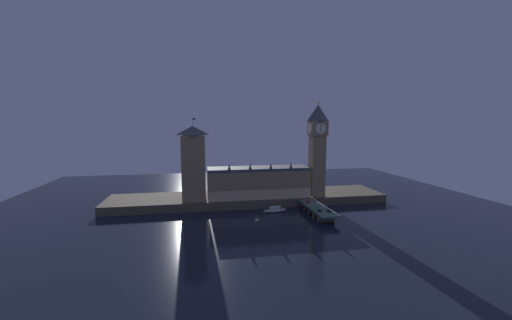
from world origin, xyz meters
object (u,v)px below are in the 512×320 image
car_northbound_trail (320,210)px  car_southbound_lead (329,211)px  boat_upstream (275,210)px  victoria_tower (193,163)px  street_lamp_mid (326,201)px  clock_tower (317,147)px  car_northbound_lead (308,202)px  pedestrian_near_rail (314,209)px  pedestrian_mid_walk (326,206)px  car_southbound_trail (315,202)px  street_lamp_near (318,207)px

car_northbound_trail → car_southbound_lead: bearing=-19.7°
car_northbound_trail → boat_upstream: (-25.02, 22.75, -4.90)m
victoria_tower → street_lamp_mid: 101.22m
clock_tower → boat_upstream: size_ratio=4.08×
boat_upstream → car_northbound_lead: bearing=-0.4°
victoria_tower → car_northbound_lead: (82.82, -22.41, -28.01)m
car_northbound_trail → car_southbound_lead: size_ratio=0.88×
clock_tower → pedestrian_near_rail: 57.58m
pedestrian_near_rail → pedestrian_mid_walk: (11.34, 6.93, 0.01)m
car_northbound_trail → car_southbound_trail: 23.15m
car_northbound_lead → car_northbound_trail: size_ratio=1.07×
car_northbound_lead → street_lamp_near: (-3.23, -27.42, 3.80)m
car_southbound_trail → car_northbound_lead: bearing=178.7°
car_northbound_lead → car_southbound_trail: bearing=-1.3°
pedestrian_mid_walk → car_southbound_lead: bearing=-103.9°
clock_tower → car_southbound_trail: 44.30m
pedestrian_near_rail → street_lamp_mid: 14.26m
clock_tower → boat_upstream: (-38.69, -19.02, -43.95)m
victoria_tower → car_southbound_lead: victoria_tower is taller
pedestrian_near_rail → boat_upstream: (-22.19, 20.29, -5.26)m
clock_tower → car_northbound_trail: 58.80m
car_southbound_lead → pedestrian_near_rail: size_ratio=2.42×
car_northbound_lead → pedestrian_mid_walk: size_ratio=2.26×
car_northbound_lead → street_lamp_mid: bearing=-55.0°
street_lamp_mid → boat_upstream: 37.27m
car_northbound_lead → pedestrian_mid_walk: pedestrian_mid_walk is taller
victoria_tower → car_southbound_trail: bearing=-14.3°
car_northbound_trail → pedestrian_mid_walk: size_ratio=2.11×
car_southbound_lead → street_lamp_near: (-8.90, -2.82, 3.81)m
clock_tower → car_northbound_lead: (-13.67, -19.19, -38.99)m
car_northbound_lead → pedestrian_mid_walk: bearing=-57.2°
street_lamp_near → street_lamp_mid: street_lamp_near is taller
car_southbound_trail → pedestrian_near_rail: 21.73m
car_northbound_trail → pedestrian_near_rail: (-2.83, 2.45, 0.36)m
car_northbound_trail → street_lamp_near: street_lamp_near is taller
pedestrian_near_rail → boat_upstream: pedestrian_near_rail is taller
clock_tower → car_northbound_lead: clock_tower is taller
car_southbound_trail → street_lamp_mid: 13.47m
victoria_tower → car_southbound_trail: size_ratio=15.76×
car_northbound_lead → street_lamp_near: bearing=-96.7°
street_lamp_mid → car_northbound_lead: bearing=125.0°
street_lamp_near → street_lamp_mid: 19.08m
car_southbound_trail → boat_upstream: 31.08m
pedestrian_near_rail → pedestrian_mid_walk: size_ratio=0.99×
pedestrian_near_rail → car_southbound_lead: bearing=-27.8°
car_southbound_lead → street_lamp_near: street_lamp_near is taller
car_southbound_lead → car_northbound_trail: bearing=160.3°
car_southbound_lead → car_southbound_trail: bearing=90.0°
clock_tower → car_southbound_lead: bearing=-100.4°
clock_tower → street_lamp_mid: (-4.77, -31.89, -35.45)m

